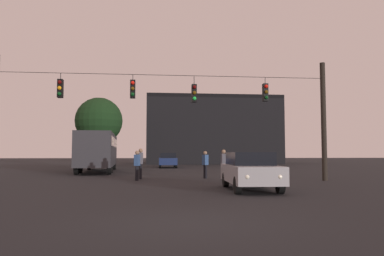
{
  "coord_description": "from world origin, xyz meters",
  "views": [
    {
      "loc": [
        -0.64,
        -8.02,
        1.48
      ],
      "look_at": [
        1.58,
        13.82,
        2.96
      ],
      "focal_mm": 35.04,
      "sensor_mm": 36.0,
      "label": 1
    }
  ],
  "objects_px": {
    "pedestrian_crossing_right": "(141,162)",
    "pedestrian_crossing_center": "(205,163)",
    "car_far_left": "(168,160)",
    "pedestrian_near_bus": "(137,164)",
    "city_bus": "(98,148)",
    "tree_left_silhouette": "(99,121)",
    "pedestrian_crossing_left": "(224,163)",
    "car_near_right": "(250,170)"
  },
  "relations": [
    {
      "from": "pedestrian_crossing_right",
      "to": "pedestrian_crossing_center",
      "type": "bearing_deg",
      "value": 2.94
    },
    {
      "from": "car_far_left",
      "to": "pedestrian_crossing_right",
      "type": "distance_m",
      "value": 17.2
    },
    {
      "from": "car_far_left",
      "to": "pedestrian_near_bus",
      "type": "relative_size",
      "value": 2.69
    },
    {
      "from": "city_bus",
      "to": "car_far_left",
      "type": "distance_m",
      "value": 9.97
    },
    {
      "from": "car_far_left",
      "to": "tree_left_silhouette",
      "type": "relative_size",
      "value": 0.55
    },
    {
      "from": "pedestrian_crossing_center",
      "to": "pedestrian_near_bus",
      "type": "distance_m",
      "value": 4.12
    },
    {
      "from": "pedestrian_crossing_left",
      "to": "pedestrian_crossing_right",
      "type": "relative_size",
      "value": 0.96
    },
    {
      "from": "car_near_right",
      "to": "car_far_left",
      "type": "relative_size",
      "value": 1.01
    },
    {
      "from": "pedestrian_crossing_left",
      "to": "tree_left_silhouette",
      "type": "bearing_deg",
      "value": 112.71
    },
    {
      "from": "city_bus",
      "to": "pedestrian_crossing_right",
      "type": "relative_size",
      "value": 6.36
    },
    {
      "from": "tree_left_silhouette",
      "to": "city_bus",
      "type": "bearing_deg",
      "value": -81.78
    },
    {
      "from": "car_near_right",
      "to": "pedestrian_crossing_center",
      "type": "xyz_separation_m",
      "value": [
        -0.87,
        7.01,
        0.11
      ]
    },
    {
      "from": "city_bus",
      "to": "car_near_right",
      "type": "bearing_deg",
      "value": -62.31
    },
    {
      "from": "car_far_left",
      "to": "pedestrian_near_bus",
      "type": "bearing_deg",
      "value": -97.3
    },
    {
      "from": "pedestrian_crossing_center",
      "to": "tree_left_silhouette",
      "type": "bearing_deg",
      "value": 112.75
    },
    {
      "from": "pedestrian_crossing_center",
      "to": "pedestrian_crossing_left",
      "type": "bearing_deg",
      "value": -67.81
    },
    {
      "from": "car_near_right",
      "to": "car_far_left",
      "type": "height_order",
      "value": "same"
    },
    {
      "from": "city_bus",
      "to": "car_near_right",
      "type": "distance_m",
      "value": 17.97
    },
    {
      "from": "car_near_right",
      "to": "pedestrian_near_bus",
      "type": "height_order",
      "value": "pedestrian_near_bus"
    },
    {
      "from": "pedestrian_crossing_left",
      "to": "city_bus",
      "type": "bearing_deg",
      "value": 127.47
    },
    {
      "from": "pedestrian_crossing_right",
      "to": "pedestrian_near_bus",
      "type": "height_order",
      "value": "pedestrian_crossing_right"
    },
    {
      "from": "city_bus",
      "to": "pedestrian_near_bus",
      "type": "height_order",
      "value": "city_bus"
    },
    {
      "from": "pedestrian_crossing_center",
      "to": "car_far_left",
      "type": "bearing_deg",
      "value": 95.39
    },
    {
      "from": "car_near_right",
      "to": "pedestrian_crossing_center",
      "type": "height_order",
      "value": "pedestrian_crossing_center"
    },
    {
      "from": "city_bus",
      "to": "tree_left_silhouette",
      "type": "relative_size",
      "value": 1.4
    },
    {
      "from": "pedestrian_crossing_center",
      "to": "pedestrian_near_bus",
      "type": "bearing_deg",
      "value": -161.88
    },
    {
      "from": "pedestrian_near_bus",
      "to": "pedestrian_crossing_left",
      "type": "bearing_deg",
      "value": -6.92
    },
    {
      "from": "city_bus",
      "to": "tree_left_silhouette",
      "type": "distance_m",
      "value": 14.17
    },
    {
      "from": "city_bus",
      "to": "pedestrian_crossing_center",
      "type": "relative_size",
      "value": 6.94
    },
    {
      "from": "car_far_left",
      "to": "tree_left_silhouette",
      "type": "distance_m",
      "value": 10.63
    },
    {
      "from": "pedestrian_crossing_left",
      "to": "tree_left_silhouette",
      "type": "relative_size",
      "value": 0.21
    },
    {
      "from": "city_bus",
      "to": "pedestrian_crossing_left",
      "type": "xyz_separation_m",
      "value": [
        8.22,
        -10.73,
        -0.92
      ]
    },
    {
      "from": "car_near_right",
      "to": "pedestrian_crossing_right",
      "type": "xyz_separation_m",
      "value": [
        -4.63,
        6.81,
        0.2
      ]
    },
    {
      "from": "car_far_left",
      "to": "pedestrian_crossing_right",
      "type": "xyz_separation_m",
      "value": [
        -2.17,
        -17.06,
        0.2
      ]
    },
    {
      "from": "pedestrian_crossing_right",
      "to": "tree_left_silhouette",
      "type": "distance_m",
      "value": 23.78
    },
    {
      "from": "pedestrian_crossing_center",
      "to": "pedestrian_crossing_right",
      "type": "relative_size",
      "value": 0.92
    },
    {
      "from": "pedestrian_crossing_center",
      "to": "car_near_right",
      "type": "bearing_deg",
      "value": -82.94
    },
    {
      "from": "pedestrian_crossing_left",
      "to": "pedestrian_near_bus",
      "type": "xyz_separation_m",
      "value": [
        -4.67,
        0.57,
        -0.04
      ]
    },
    {
      "from": "pedestrian_crossing_right",
      "to": "tree_left_silhouette",
      "type": "bearing_deg",
      "value": 104.02
    },
    {
      "from": "tree_left_silhouette",
      "to": "pedestrian_crossing_left",
      "type": "bearing_deg",
      "value": -67.29
    },
    {
      "from": "city_bus",
      "to": "pedestrian_crossing_right",
      "type": "height_order",
      "value": "city_bus"
    },
    {
      "from": "car_far_left",
      "to": "pedestrian_crossing_right",
      "type": "bearing_deg",
      "value": -97.26
    }
  ]
}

